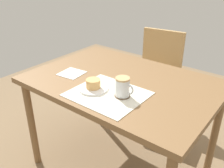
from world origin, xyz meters
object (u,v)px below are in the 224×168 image
dining_table (122,91)px  pastry_plate (93,88)px  wooden_chair (156,74)px  pastry (93,84)px  coffee_mug (123,87)px

dining_table → pastry_plate: size_ratio=6.89×
dining_table → wooden_chair: (-0.15, 0.75, -0.18)m
pastry → pastry_plate: bearing=180.0°
dining_table → pastry_plate: pastry_plate is taller
pastry_plate → coffee_mug: 0.19m
wooden_chair → pastry: bearing=88.2°
dining_table → pastry_plate: (-0.05, -0.21, 0.09)m
wooden_chair → coffee_mug: size_ratio=7.53×
pastry_plate → coffee_mug: (0.18, 0.04, 0.05)m
pastry → dining_table: bearing=76.5°
pastry → coffee_mug: (0.18, 0.04, 0.02)m
wooden_chair → pastry_plate: (0.10, -0.96, 0.27)m
pastry_plate → pastry: pastry is taller
dining_table → wooden_chair: 0.79m
dining_table → pastry_plate: bearing=-103.5°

